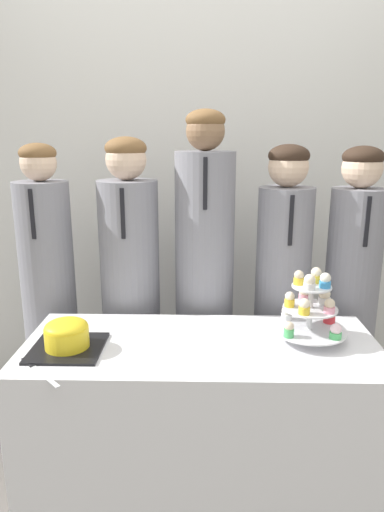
# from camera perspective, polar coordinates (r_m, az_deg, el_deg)

# --- Properties ---
(wall_back) EXTENTS (9.00, 0.06, 2.70)m
(wall_back) POSITION_cam_1_polar(r_m,az_deg,el_deg) (2.66, 1.38, 11.97)
(wall_back) COLOR silver
(wall_back) RESTS_ON ground_plane
(table) EXTENTS (1.36, 0.57, 0.71)m
(table) POSITION_cam_1_polar(r_m,az_deg,el_deg) (1.95, 1.24, -20.28)
(table) COLOR white
(table) RESTS_ON ground_plane
(round_cake) EXTENTS (0.26, 0.26, 0.12)m
(round_cake) POSITION_cam_1_polar(r_m,az_deg,el_deg) (1.76, -15.26, -9.57)
(round_cake) COLOR black
(round_cake) RESTS_ON table
(cake_knife) EXTENTS (0.19, 0.20, 0.01)m
(cake_knife) POSITION_cam_1_polar(r_m,az_deg,el_deg) (1.69, -18.95, -13.02)
(cake_knife) COLOR silver
(cake_knife) RESTS_ON table
(cupcake_stand) EXTENTS (0.29, 0.29, 0.28)m
(cupcake_stand) POSITION_cam_1_polar(r_m,az_deg,el_deg) (1.81, 14.79, -6.19)
(cupcake_stand) COLOR silver
(cupcake_stand) RESTS_ON table
(student_0) EXTENTS (0.25, 0.26, 1.45)m
(student_0) POSITION_cam_1_polar(r_m,az_deg,el_deg) (2.34, -17.24, -5.51)
(student_0) COLOR gray
(student_0) RESTS_ON ground_plane
(student_1) EXTENTS (0.28, 0.28, 1.48)m
(student_1) POSITION_cam_1_polar(r_m,az_deg,el_deg) (2.24, -7.51, -5.47)
(student_1) COLOR gray
(student_1) RESTS_ON ground_plane
(student_2) EXTENTS (0.28, 0.28, 1.59)m
(student_2) POSITION_cam_1_polar(r_m,az_deg,el_deg) (2.19, 1.66, -4.26)
(student_2) COLOR gray
(student_2) RESTS_ON ground_plane
(student_3) EXTENTS (0.26, 0.26, 1.44)m
(student_3) POSITION_cam_1_polar(r_m,az_deg,el_deg) (2.25, 11.20, -5.72)
(student_3) COLOR gray
(student_3) RESTS_ON ground_plane
(student_4) EXTENTS (0.25, 0.26, 1.44)m
(student_4) POSITION_cam_1_polar(r_m,az_deg,el_deg) (2.33, 19.21, -5.61)
(student_4) COLOR gray
(student_4) RESTS_ON ground_plane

